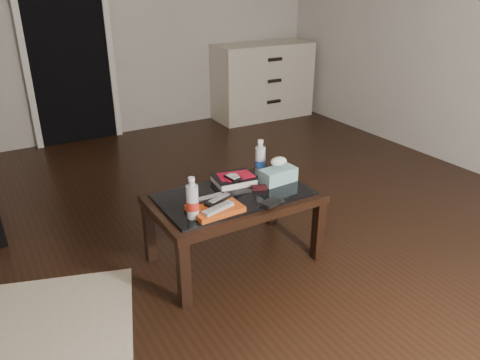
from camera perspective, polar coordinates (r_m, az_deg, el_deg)
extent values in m
plane|color=black|center=(3.37, -2.40, -5.90)|extent=(5.00, 5.00, 0.00)
plane|color=beige|center=(5.28, -16.49, 19.54)|extent=(5.00, 0.00, 5.00)
plane|color=beige|center=(4.66, 26.92, 17.53)|extent=(0.00, 5.00, 5.00)
cube|color=black|center=(5.19, -20.32, 15.09)|extent=(0.80, 0.05, 2.00)
cube|color=silver|center=(5.10, -24.97, 14.23)|extent=(0.06, 0.04, 2.04)
cube|color=silver|center=(5.26, -15.64, 15.76)|extent=(0.06, 0.04, 2.04)
cube|color=black|center=(2.57, -6.87, -11.38)|extent=(0.06, 0.06, 0.40)
cube|color=black|center=(2.99, 9.50, -6.08)|extent=(0.06, 0.06, 0.40)
cube|color=black|center=(2.99, -11.00, -6.25)|extent=(0.06, 0.06, 0.40)
cube|color=black|center=(3.35, 3.87, -2.29)|extent=(0.06, 0.06, 0.40)
cube|color=black|center=(2.83, -0.77, -2.33)|extent=(1.00, 0.60, 0.05)
cube|color=black|center=(2.82, -0.77, -1.77)|extent=(0.90, 0.50, 0.01)
cube|color=beige|center=(5.89, 2.74, 11.96)|extent=(1.21, 0.53, 0.90)
cylinder|color=black|center=(5.73, 4.14, 9.52)|extent=(0.18, 0.04, 0.04)
cylinder|color=black|center=(5.67, 4.22, 11.96)|extent=(0.18, 0.04, 0.04)
cylinder|color=black|center=(5.62, 4.30, 14.45)|extent=(0.18, 0.04, 0.04)
cube|color=#C44612|center=(2.62, -3.05, -3.46)|extent=(0.29, 0.22, 0.03)
cube|color=#A5A5A9|center=(2.56, -2.68, -3.43)|extent=(0.21, 0.10, 0.02)
cube|color=black|center=(2.66, -2.57, -2.35)|extent=(0.21, 0.12, 0.02)
cube|color=black|center=(2.68, -3.63, -2.16)|extent=(0.20, 0.05, 0.02)
cube|color=black|center=(2.95, -0.75, 0.06)|extent=(0.27, 0.23, 0.05)
cube|color=#AE0B24|center=(2.94, -0.79, 0.55)|extent=(0.22, 0.17, 0.01)
cube|color=black|center=(2.89, -0.88, 0.35)|extent=(0.08, 0.11, 0.02)
cube|color=black|center=(2.87, 2.38, -0.91)|extent=(0.10, 0.08, 0.02)
cube|color=black|center=(2.69, 3.77, -2.79)|extent=(0.14, 0.10, 0.02)
cylinder|color=silver|center=(2.51, -5.84, -2.19)|extent=(0.07, 0.07, 0.24)
cylinder|color=silver|center=(3.04, 2.48, 2.78)|extent=(0.07, 0.07, 0.24)
cube|color=teal|center=(2.97, 4.67, 0.58)|extent=(0.24, 0.13, 0.09)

